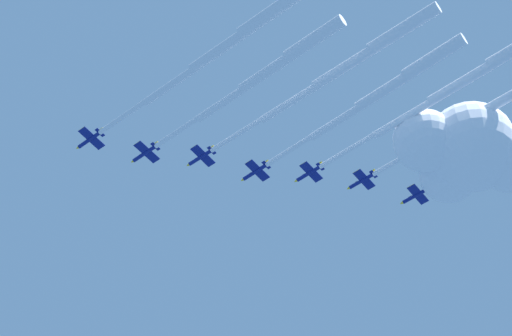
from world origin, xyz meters
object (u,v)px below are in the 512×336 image
at_px(jet_port_inner, 269,70).
at_px(jet_starboard_mid, 467,79).
at_px(jet_starboard_inner, 349,64).
at_px(jet_port_mid, 387,88).
at_px(jet_lead, 222,48).
at_px(jet_port_outer, 512,95).

distance_m(jet_port_inner, jet_starboard_mid, 53.81).
distance_m(jet_starboard_inner, jet_port_mid, 12.08).
xyz_separation_m(jet_lead, jet_port_mid, (-45.14, 3.34, -3.45)).
bearing_deg(jet_port_inner, jet_port_mid, 171.72).
bearing_deg(jet_starboard_mid, jet_port_outer, -176.32).
xyz_separation_m(jet_lead, jet_port_outer, (-80.04, 10.09, -0.06)).
bearing_deg(jet_port_outer, jet_port_inner, -9.69).
bearing_deg(jet_port_mid, jet_port_inner, -8.28).
bearing_deg(jet_port_outer, jet_port_mid, -10.96).
distance_m(jet_port_inner, jet_port_outer, 67.57).
bearing_deg(jet_starboard_mid, jet_starboard_inner, -9.12).
bearing_deg(jet_port_inner, jet_port_outer, 170.31).
distance_m(jet_port_inner, jet_port_mid, 32.01).
height_order(jet_port_inner, jet_starboard_mid, jet_starboard_mid).
relative_size(jet_port_mid, jet_port_outer, 0.94).
bearing_deg(jet_starboard_mid, jet_port_mid, -20.35).
distance_m(jet_lead, jet_port_mid, 45.39).
xyz_separation_m(jet_port_mid, jet_port_outer, (-34.90, 6.76, 3.38)).
bearing_deg(jet_lead, jet_starboard_mid, 170.51).
distance_m(jet_port_mid, jet_starboard_mid, 22.28).
xyz_separation_m(jet_port_inner, jet_starboard_mid, (-52.34, 12.28, 2.29)).
bearing_deg(jet_port_mid, jet_starboard_inner, 12.45).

